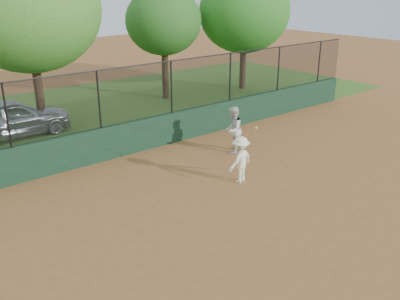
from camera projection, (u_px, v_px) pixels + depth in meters
ground at (229, 223)px, 11.68m from camera, size 80.00×80.00×0.00m
back_wall at (115, 141)px, 15.82m from camera, size 26.00×0.20×1.20m
grass_strip at (52, 119)px, 20.38m from camera, size 36.00×12.00×0.01m
parked_car at (11, 118)px, 17.85m from camera, size 4.58×1.86×1.56m
player_second at (233, 130)px, 16.19m from camera, size 1.05×0.98×1.73m
player_main at (240, 160)px, 13.81m from camera, size 1.05×0.75×1.86m
fence_assembly at (111, 97)px, 15.22m from camera, size 26.00×0.06×2.00m
tree_2 at (28, 9)px, 17.64m from camera, size 5.87×5.34×7.44m
tree_3 at (164, 21)px, 22.66m from camera, size 4.00×3.64×5.76m
tree_4 at (245, 11)px, 24.70m from camera, size 5.31×4.83×6.65m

